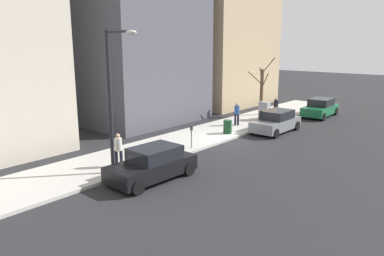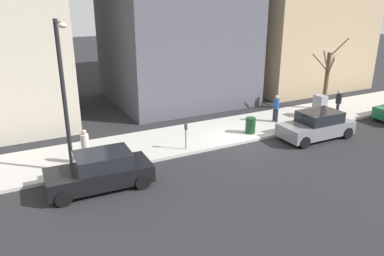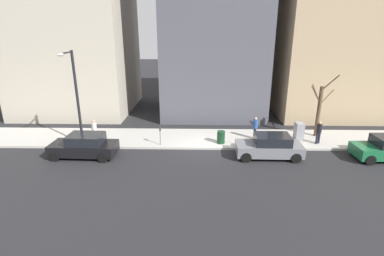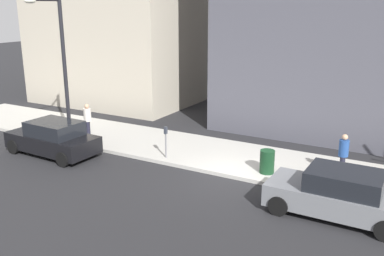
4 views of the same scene
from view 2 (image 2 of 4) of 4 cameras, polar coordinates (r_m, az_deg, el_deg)
The scene contains 12 objects.
ground_plane at distance 20.19m, azimuth 7.85°, elevation -2.42°, with size 120.00×120.00×0.00m, color #232326.
sidewalk at distance 21.71m, azimuth 4.85°, elevation -0.49°, with size 4.00×36.00×0.15m, color #B2AFA8.
parked_car_grey at distance 21.70m, azimuth 18.47°, elevation 0.37°, with size 1.95×4.22×1.52m.
parked_car_black at distance 15.78m, azimuth -13.78°, elevation -6.40°, with size 2.05×4.26×1.52m.
parking_meter at distance 18.64m, azimuth -0.95°, elevation -0.89°, with size 0.14×0.10×1.35m.
utility_box at distance 25.06m, azimuth 18.86°, elevation 3.12°, with size 0.83×0.61×1.43m.
streetlamp at distance 16.02m, azimuth -18.94°, elevation 5.97°, with size 1.97×0.32×6.50m.
bare_tree at distance 26.85m, azimuth 19.85°, elevation 7.15°, with size 2.07×1.99×4.78m.
trash_bin at distance 21.25m, azimuth 8.90°, elevation 0.39°, with size 0.56×0.56×0.90m, color #14381E.
pedestrian_near_meter at distance 25.73m, azimuth 21.42°, elevation 3.77°, with size 0.36×0.36×1.66m.
pedestrian_midblock at distance 23.37m, azimuth 12.68°, elevation 3.16°, with size 0.40×0.36×1.66m.
pedestrian_far_corner at distance 17.70m, azimuth -15.97°, elevation -2.45°, with size 0.36×0.36×1.66m.
Camera 2 is at (-15.20, 10.97, 7.49)m, focal length 35.00 mm.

